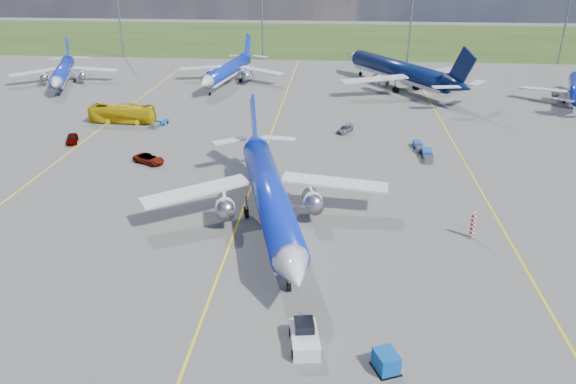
# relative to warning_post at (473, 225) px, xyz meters

# --- Properties ---
(ground) EXTENTS (400.00, 400.00, 0.00)m
(ground) POSITION_rel_warning_post_xyz_m (-26.00, -8.00, -1.50)
(ground) COLOR #595956
(ground) RESTS_ON ground
(grass_strip) EXTENTS (400.00, 80.00, 0.01)m
(grass_strip) POSITION_rel_warning_post_xyz_m (-26.00, 142.00, -1.50)
(grass_strip) COLOR #2D4719
(grass_strip) RESTS_ON ground
(taxiway_lines) EXTENTS (60.25, 160.00, 0.02)m
(taxiway_lines) POSITION_rel_warning_post_xyz_m (-25.83, 19.70, -1.49)
(taxiway_lines) COLOR yellow
(taxiway_lines) RESTS_ON ground
(floodlight_masts) EXTENTS (202.20, 0.50, 22.70)m
(floodlight_masts) POSITION_rel_warning_post_xyz_m (-16.00, 102.00, 11.06)
(floodlight_masts) COLOR slate
(floodlight_masts) RESTS_ON ground
(warning_post) EXTENTS (0.50, 0.50, 3.00)m
(warning_post) POSITION_rel_warning_post_xyz_m (0.00, 0.00, 0.00)
(warning_post) COLOR red
(warning_post) RESTS_ON ground
(bg_jet_nw) EXTENTS (34.60, 39.52, 8.68)m
(bg_jet_nw) POSITION_rel_warning_post_xyz_m (-77.36, 67.14, -1.50)
(bg_jet_nw) COLOR #0D27BF
(bg_jet_nw) RESTS_ON ground
(bg_jet_nnw) EXTENTS (31.76, 38.61, 9.12)m
(bg_jet_nnw) POSITION_rel_warning_post_xyz_m (-40.06, 71.31, -1.50)
(bg_jet_nnw) COLOR #0D27BF
(bg_jet_nnw) RESTS_ON ground
(bg_jet_n) EXTENTS (52.17, 55.58, 11.63)m
(bg_jet_n) POSITION_rel_warning_post_xyz_m (-1.61, 70.13, -1.50)
(bg_jet_n) COLOR #071440
(bg_jet_n) RESTS_ON ground
(bg_jet_ne) EXTENTS (31.34, 35.80, 7.86)m
(bg_jet_ne) POSITION_rel_warning_post_xyz_m (33.32, 61.43, -1.50)
(bg_jet_ne) COLOR #0D27BF
(bg_jet_ne) RESTS_ON ground
(main_airliner) EXTENTS (39.72, 46.77, 10.62)m
(main_airliner) POSITION_rel_warning_post_xyz_m (-22.21, 1.06, -1.50)
(main_airliner) COLOR #0D27BF
(main_airliner) RESTS_ON ground
(pushback_tug) EXTENTS (2.73, 5.82, 1.93)m
(pushback_tug) POSITION_rel_warning_post_xyz_m (-17.09, -19.61, -0.72)
(pushback_tug) COLOR silver
(pushback_tug) RESTS_ON ground
(uld_container) EXTENTS (2.17, 2.38, 1.54)m
(uld_container) POSITION_rel_warning_post_xyz_m (-10.85, -21.91, -0.73)
(uld_container) COLOR #0B4CA5
(uld_container) RESTS_ON ground
(apron_bus) EXTENTS (11.83, 3.03, 3.28)m
(apron_bus) POSITION_rel_warning_post_xyz_m (-53.32, 38.98, 0.14)
(apron_bus) COLOR gold
(apron_bus) RESTS_ON ground
(service_car_a) EXTENTS (3.01, 4.56, 1.44)m
(service_car_a) POSITION_rel_warning_post_xyz_m (-57.47, 27.27, -0.78)
(service_car_a) COLOR #999999
(service_car_a) RESTS_ON ground
(service_car_b) EXTENTS (5.38, 4.23, 1.36)m
(service_car_b) POSITION_rel_warning_post_xyz_m (-42.19, 19.25, -0.82)
(service_car_b) COLOR #999999
(service_car_b) RESTS_ON ground
(service_car_c) EXTENTS (3.30, 4.34, 1.17)m
(service_car_c) POSITION_rel_warning_post_xyz_m (-13.51, 36.58, -0.91)
(service_car_c) COLOR #999999
(service_car_c) RESTS_ON ground
(baggage_tug_w) EXTENTS (1.32, 4.29, 0.95)m
(baggage_tug_w) POSITION_rel_warning_post_xyz_m (-2.11, 29.01, -1.05)
(baggage_tug_w) COLOR #1A43A0
(baggage_tug_w) RESTS_ON ground
(baggage_tug_c) EXTENTS (2.37, 4.40, 0.96)m
(baggage_tug_c) POSITION_rel_warning_post_xyz_m (-46.18, 37.83, -1.05)
(baggage_tug_c) COLOR #195796
(baggage_tug_c) RESTS_ON ground
(baggage_tug_e) EXTENTS (1.59, 4.91, 1.09)m
(baggage_tug_e) POSITION_rel_warning_post_xyz_m (-1.32, 24.70, -0.99)
(baggage_tug_e) COLOR #1B49A5
(baggage_tug_e) RESTS_ON ground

